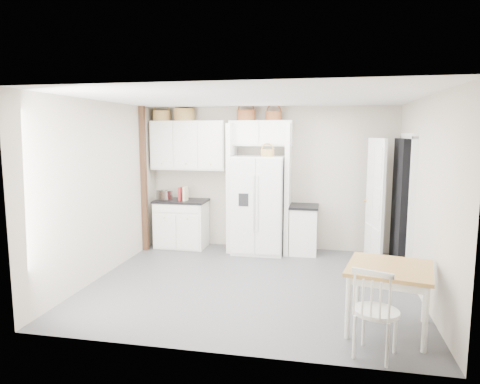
# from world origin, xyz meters

# --- Properties ---
(floor) EXTENTS (4.50, 4.50, 0.00)m
(floor) POSITION_xyz_m (0.00, 0.00, 0.00)
(floor) COLOR #525252
(floor) RESTS_ON ground
(ceiling) EXTENTS (4.50, 4.50, 0.00)m
(ceiling) POSITION_xyz_m (0.00, 0.00, 2.60)
(ceiling) COLOR white
(ceiling) RESTS_ON wall_back
(wall_back) EXTENTS (4.50, 0.00, 4.50)m
(wall_back) POSITION_xyz_m (0.00, 2.00, 1.30)
(wall_back) COLOR #BBAB96
(wall_back) RESTS_ON floor
(wall_left) EXTENTS (0.00, 4.00, 4.00)m
(wall_left) POSITION_xyz_m (-2.25, 0.00, 1.30)
(wall_left) COLOR #BBAB96
(wall_left) RESTS_ON floor
(wall_right) EXTENTS (0.00, 4.00, 4.00)m
(wall_right) POSITION_xyz_m (2.25, 0.00, 1.30)
(wall_right) COLOR #BBAB96
(wall_right) RESTS_ON floor
(refrigerator) EXTENTS (0.89, 0.72, 1.73)m
(refrigerator) POSITION_xyz_m (-0.15, 1.63, 0.86)
(refrigerator) COLOR white
(refrigerator) RESTS_ON floor
(base_cab_left) EXTENTS (0.92, 0.58, 0.85)m
(base_cab_left) POSITION_xyz_m (-1.62, 1.70, 0.43)
(base_cab_left) COLOR white
(base_cab_left) RESTS_ON floor
(base_cab_right) EXTENTS (0.47, 0.56, 0.83)m
(base_cab_right) POSITION_xyz_m (0.65, 1.70, 0.41)
(base_cab_right) COLOR white
(base_cab_right) RESTS_ON floor
(dining_table) EXTENTS (1.02, 1.02, 0.72)m
(dining_table) POSITION_xyz_m (1.70, -1.15, 0.36)
(dining_table) COLOR #9E7039
(dining_table) RESTS_ON floor
(windsor_chair) EXTENTS (0.55, 0.53, 0.90)m
(windsor_chair) POSITION_xyz_m (1.50, -1.75, 0.45)
(windsor_chair) COLOR white
(windsor_chair) RESTS_ON floor
(counter_left) EXTENTS (0.96, 0.62, 0.04)m
(counter_left) POSITION_xyz_m (-1.62, 1.70, 0.87)
(counter_left) COLOR black
(counter_left) RESTS_ON base_cab_left
(counter_right) EXTENTS (0.51, 0.60, 0.04)m
(counter_right) POSITION_xyz_m (0.65, 1.70, 0.84)
(counter_right) COLOR black
(counter_right) RESTS_ON base_cab_right
(toaster) EXTENTS (0.31, 0.23, 0.19)m
(toaster) POSITION_xyz_m (-1.91, 1.60, 0.99)
(toaster) COLOR silver
(toaster) RESTS_ON counter_left
(cookbook_red) EXTENTS (0.08, 0.17, 0.25)m
(cookbook_red) POSITION_xyz_m (-1.59, 1.62, 1.02)
(cookbook_red) COLOR maroon
(cookbook_red) RESTS_ON counter_left
(cookbook_cream) EXTENTS (0.05, 0.18, 0.26)m
(cookbook_cream) POSITION_xyz_m (-1.51, 1.62, 1.02)
(cookbook_cream) COLOR beige
(cookbook_cream) RESTS_ON counter_left
(basket_upper_a) EXTENTS (0.33, 0.33, 0.19)m
(basket_upper_a) POSITION_xyz_m (-2.02, 1.83, 2.44)
(basket_upper_a) COLOR olive
(basket_upper_a) RESTS_ON upper_cabinet
(basket_upper_b) EXTENTS (0.38, 0.38, 0.22)m
(basket_upper_b) POSITION_xyz_m (-1.58, 1.83, 2.46)
(basket_upper_b) COLOR olive
(basket_upper_b) RESTS_ON upper_cabinet
(basket_bridge_a) EXTENTS (0.33, 0.33, 0.19)m
(basket_bridge_a) POSITION_xyz_m (-0.42, 1.83, 2.44)
(basket_bridge_a) COLOR brown
(basket_bridge_a) RESTS_ON bridge_cabinet
(basket_bridge_b) EXTENTS (0.28, 0.28, 0.16)m
(basket_bridge_b) POSITION_xyz_m (0.08, 1.83, 2.43)
(basket_bridge_b) COLOR brown
(basket_bridge_b) RESTS_ON bridge_cabinet
(basket_fridge_b) EXTENTS (0.23, 0.23, 0.12)m
(basket_fridge_b) POSITION_xyz_m (0.01, 1.53, 1.79)
(basket_fridge_b) COLOR olive
(basket_fridge_b) RESTS_ON refrigerator
(upper_cabinet) EXTENTS (1.40, 0.34, 0.90)m
(upper_cabinet) POSITION_xyz_m (-1.50, 1.83, 1.90)
(upper_cabinet) COLOR white
(upper_cabinet) RESTS_ON wall_back
(bridge_cabinet) EXTENTS (1.12, 0.34, 0.45)m
(bridge_cabinet) POSITION_xyz_m (-0.15, 1.83, 2.12)
(bridge_cabinet) COLOR white
(bridge_cabinet) RESTS_ON wall_back
(fridge_panel_left) EXTENTS (0.08, 0.60, 2.30)m
(fridge_panel_left) POSITION_xyz_m (-0.66, 1.70, 1.15)
(fridge_panel_left) COLOR white
(fridge_panel_left) RESTS_ON floor
(fridge_panel_right) EXTENTS (0.08, 0.60, 2.30)m
(fridge_panel_right) POSITION_xyz_m (0.36, 1.70, 1.15)
(fridge_panel_right) COLOR white
(fridge_panel_right) RESTS_ON floor
(trim_post) EXTENTS (0.09, 0.09, 2.60)m
(trim_post) POSITION_xyz_m (-2.20, 1.35, 1.30)
(trim_post) COLOR #371B0D
(trim_post) RESTS_ON floor
(doorway_void) EXTENTS (0.18, 0.85, 2.05)m
(doorway_void) POSITION_xyz_m (2.16, 1.00, 1.02)
(doorway_void) COLOR black
(doorway_void) RESTS_ON floor
(door_slab) EXTENTS (0.21, 0.79, 2.05)m
(door_slab) POSITION_xyz_m (1.80, 1.33, 1.02)
(door_slab) COLOR white
(door_slab) RESTS_ON floor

